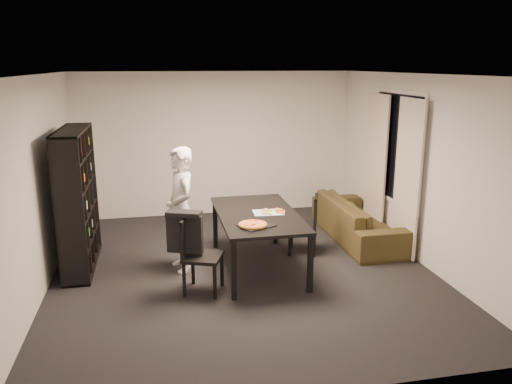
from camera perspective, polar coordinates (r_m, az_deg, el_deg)
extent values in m
cube|color=black|center=(6.91, -1.53, -8.81)|extent=(5.00, 5.50, 0.01)
cube|color=white|center=(6.35, -1.69, 13.29)|extent=(5.00, 5.50, 0.01)
cube|color=white|center=(9.18, -4.62, 5.46)|extent=(5.00, 0.01, 2.60)
cube|color=white|center=(3.94, 5.46, -6.90)|extent=(5.00, 0.01, 2.60)
cube|color=white|center=(6.56, -23.64, 0.65)|extent=(0.01, 5.50, 2.60)
cube|color=white|center=(7.35, 17.98, 2.54)|extent=(0.01, 5.50, 2.60)
cube|color=black|center=(7.83, 15.86, 4.88)|extent=(0.02, 1.40, 1.60)
cube|color=white|center=(7.83, 15.83, 4.88)|extent=(0.03, 1.52, 1.72)
cube|color=beige|center=(7.40, 16.91, 1.51)|extent=(0.03, 0.70, 2.25)
cube|color=beige|center=(8.31, 13.54, 3.11)|extent=(0.03, 0.70, 2.25)
cube|color=black|center=(7.16, -19.72, -0.80)|extent=(0.35, 1.50, 1.90)
cube|color=black|center=(6.71, 0.17, -2.59)|extent=(1.04, 1.88, 0.04)
cube|color=black|center=(5.94, -2.55, -8.94)|extent=(0.06, 0.06, 0.74)
cube|color=black|center=(6.15, 6.22, -8.19)|extent=(0.06, 0.06, 0.74)
cube|color=black|center=(7.59, -4.69, -3.69)|extent=(0.06, 0.06, 0.74)
cube|color=black|center=(7.75, 2.23, -3.27)|extent=(0.06, 0.06, 0.74)
cube|color=black|center=(6.15, -6.09, -7.39)|extent=(0.57, 0.57, 0.04)
cube|color=black|center=(6.11, -7.96, -5.03)|extent=(0.19, 0.43, 0.47)
cube|color=black|center=(6.04, -8.03, -3.11)|extent=(0.18, 0.40, 0.05)
cube|color=black|center=(6.03, -4.74, -10.25)|extent=(0.04, 0.04, 0.43)
cube|color=black|center=(6.36, -3.93, -8.86)|extent=(0.04, 0.04, 0.43)
cube|color=black|center=(6.12, -8.21, -9.95)|extent=(0.04, 0.04, 0.43)
cube|color=black|center=(6.45, -7.23, -8.60)|extent=(0.04, 0.04, 0.43)
cube|color=black|center=(7.39, 5.34, -3.83)|extent=(0.52, 0.52, 0.04)
cube|color=black|center=(7.32, 6.82, -2.13)|extent=(0.18, 0.39, 0.43)
cube|color=black|center=(7.26, 6.86, -0.63)|extent=(0.16, 0.37, 0.05)
cube|color=black|center=(7.64, 4.07, -4.92)|extent=(0.04, 0.04, 0.40)
cube|color=black|center=(7.31, 3.85, -5.82)|extent=(0.04, 0.04, 0.40)
cube|color=black|center=(7.62, 6.69, -5.03)|extent=(0.04, 0.04, 0.40)
cube|color=black|center=(7.30, 6.59, -5.93)|extent=(0.04, 0.04, 0.40)
cube|color=black|center=(6.11, -8.15, -4.78)|extent=(0.44, 0.23, 0.47)
cube|color=black|center=(6.03, -8.24, -2.44)|extent=(0.46, 0.32, 0.05)
imported|color=white|center=(6.73, -8.59, -2.00)|extent=(0.55, 0.70, 1.68)
cube|color=black|center=(6.18, 0.05, -3.85)|extent=(0.50, 0.46, 0.01)
cylinder|color=#A06D2E|center=(6.15, -0.36, -3.76)|extent=(0.35, 0.35, 0.02)
cylinder|color=gold|center=(6.14, -0.36, -3.62)|extent=(0.31, 0.31, 0.01)
cube|color=silver|center=(6.71, 1.40, -2.36)|extent=(0.42, 0.32, 0.01)
imported|color=#392A16|center=(8.13, 11.62, -3.10)|extent=(0.85, 2.17, 0.64)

